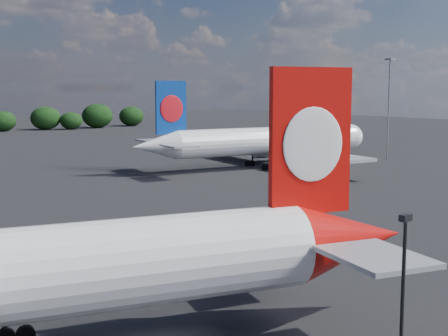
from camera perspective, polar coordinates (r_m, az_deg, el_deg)
qantas_airliner at (r=34.61m, az=-19.82°, el=-9.63°), size 48.24×46.23×15.97m
china_southern_airliner at (r=115.17m, az=3.53°, el=2.41°), size 48.66×46.47×15.91m
apron_lamp_post at (r=27.50m, az=15.96°, el=-12.64°), size 0.55×0.30×9.61m
floodlight_mast_near at (r=131.24m, az=14.86°, el=6.56°), size 1.60×1.60×20.60m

